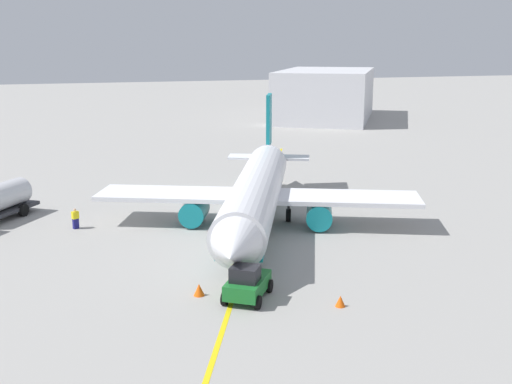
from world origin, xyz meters
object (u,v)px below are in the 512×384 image
Objects in this scene: safety_cone_nose at (199,290)px; pushback_tug at (247,283)px; refueling_worker at (75,219)px; airplane at (257,194)px; safety_cone_wingtip at (340,301)px.

pushback_tug is at bearing 62.29° from safety_cone_nose.
pushback_tug reaches higher than refueling_worker.
pushback_tug is 2.40× the size of refueling_worker.
airplane is 7.91× the size of pushback_tug.
airplane reaches higher than safety_cone_nose.
airplane reaches higher than refueling_worker.
refueling_worker is 2.28× the size of safety_cone_nose.
safety_cone_wingtip is at bearing -1.04° from airplane.
refueling_worker is at bearing -145.85° from safety_cone_wingtip.
refueling_worker reaches higher than safety_cone_wingtip.
airplane is at bearing 75.94° from refueling_worker.
refueling_worker is at bearing -158.36° from safety_cone_nose.
pushback_tug reaches higher than safety_cone_wingtip.
safety_cone_wingtip is at bearing 34.15° from refueling_worker.
pushback_tug is at bearing -19.51° from airplane.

